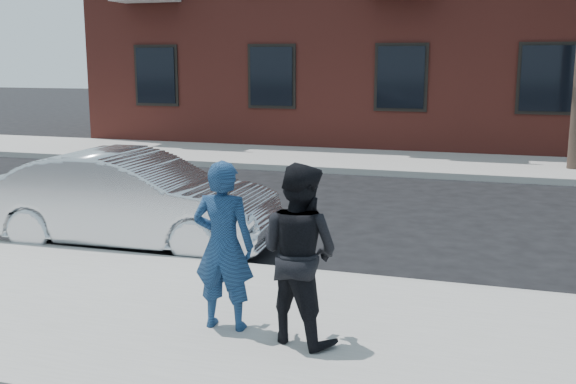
% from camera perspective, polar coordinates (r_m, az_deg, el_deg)
% --- Properties ---
extents(ground, '(100.00, 100.00, 0.00)m').
position_cam_1_polar(ground, '(7.20, -6.96, -10.81)').
color(ground, black).
rests_on(ground, ground).
extents(near_sidewalk, '(50.00, 3.50, 0.15)m').
position_cam_1_polar(near_sidewalk, '(6.96, -7.84, -10.95)').
color(near_sidewalk, gray).
rests_on(near_sidewalk, ground).
extents(near_curb, '(50.00, 0.10, 0.15)m').
position_cam_1_polar(near_curb, '(8.52, -2.64, -6.68)').
color(near_curb, '#999691').
rests_on(near_curb, ground).
extents(far_sidewalk, '(50.00, 3.50, 0.15)m').
position_cam_1_polar(far_sidewalk, '(17.73, 8.21, 2.56)').
color(far_sidewalk, gray).
rests_on(far_sidewalk, ground).
extents(far_curb, '(50.00, 0.10, 0.15)m').
position_cam_1_polar(far_curb, '(15.98, 7.15, 1.66)').
color(far_curb, '#999691').
rests_on(far_curb, ground).
extents(silver_sedan, '(4.30, 1.68, 1.40)m').
position_cam_1_polar(silver_sedan, '(9.94, -13.05, -0.66)').
color(silver_sedan, '#B7BABF').
rests_on(silver_sedan, ground).
extents(man_hoodie, '(0.61, 0.49, 1.62)m').
position_cam_1_polar(man_hoodie, '(6.38, -5.49, -4.53)').
color(man_hoodie, navy).
rests_on(man_hoodie, near_sidewalk).
extents(man_peacoat, '(0.96, 0.85, 1.64)m').
position_cam_1_polar(man_peacoat, '(6.07, 0.95, -5.20)').
color(man_peacoat, black).
rests_on(man_peacoat, near_sidewalk).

